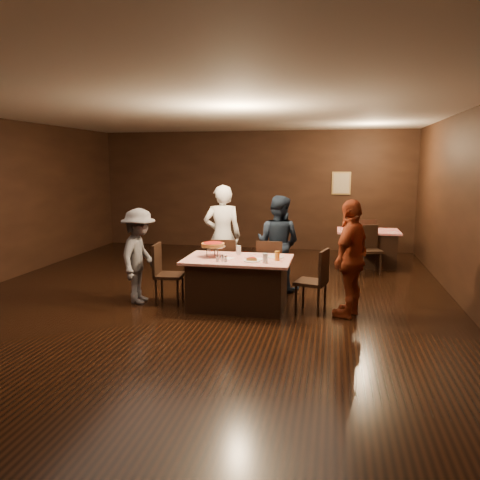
# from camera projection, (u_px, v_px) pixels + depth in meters

# --- Properties ---
(room) EXTENTS (10.00, 10.04, 3.02)m
(room) POSITION_uv_depth(u_px,v_px,m) (200.00, 166.00, 7.11)
(room) COLOR black
(room) RESTS_ON ground
(main_table) EXTENTS (1.60, 1.00, 0.77)m
(main_table) POSITION_uv_depth(u_px,v_px,m) (238.00, 283.00, 7.11)
(main_table) COLOR #A2160A
(main_table) RESTS_ON ground
(back_table) EXTENTS (1.30, 0.90, 0.77)m
(back_table) POSITION_uv_depth(u_px,v_px,m) (367.00, 248.00, 10.07)
(back_table) COLOR red
(back_table) RESTS_ON ground
(chair_far_left) EXTENTS (0.49, 0.49, 0.95)m
(chair_far_left) POSITION_uv_depth(u_px,v_px,m) (224.00, 266.00, 7.90)
(chair_far_left) COLOR black
(chair_far_left) RESTS_ON ground
(chair_far_right) EXTENTS (0.42, 0.42, 0.95)m
(chair_far_right) POSITION_uv_depth(u_px,v_px,m) (271.00, 268.00, 7.75)
(chair_far_right) COLOR black
(chair_far_right) RESTS_ON ground
(chair_end_left) EXTENTS (0.46, 0.46, 0.95)m
(chair_end_left) POSITION_uv_depth(u_px,v_px,m) (169.00, 274.00, 7.31)
(chair_end_left) COLOR black
(chair_end_left) RESTS_ON ground
(chair_end_right) EXTENTS (0.51, 0.51, 0.95)m
(chair_end_right) POSITION_uv_depth(u_px,v_px,m) (311.00, 281.00, 6.89)
(chair_end_right) COLOR black
(chair_end_right) RESTS_ON ground
(chair_back_near) EXTENTS (0.51, 0.51, 0.95)m
(chair_back_near) POSITION_uv_depth(u_px,v_px,m) (370.00, 250.00, 9.37)
(chair_back_near) COLOR black
(chair_back_near) RESTS_ON ground
(chair_back_far) EXTENTS (0.43, 0.43, 0.95)m
(chair_back_far) POSITION_uv_depth(u_px,v_px,m) (366.00, 239.00, 10.63)
(chair_back_far) COLOR black
(chair_back_far) RESTS_ON ground
(diner_white_jacket) EXTENTS (0.75, 0.59, 1.82)m
(diner_white_jacket) POSITION_uv_depth(u_px,v_px,m) (222.00, 236.00, 8.30)
(diner_white_jacket) COLOR white
(diner_white_jacket) RESTS_ON ground
(diner_navy_hoodie) EXTENTS (0.95, 0.83, 1.65)m
(diner_navy_hoodie) POSITION_uv_depth(u_px,v_px,m) (278.00, 243.00, 8.09)
(diner_navy_hoodie) COLOR #162030
(diner_navy_hoodie) RESTS_ON ground
(diner_grey_knit) EXTENTS (0.58, 0.98, 1.50)m
(diner_grey_knit) POSITION_uv_depth(u_px,v_px,m) (139.00, 256.00, 7.33)
(diner_grey_knit) COLOR #57575C
(diner_grey_knit) RESTS_ON ground
(diner_red_shirt) EXTENTS (0.78, 1.07, 1.69)m
(diner_red_shirt) POSITION_uv_depth(u_px,v_px,m) (351.00, 258.00, 6.66)
(diner_red_shirt) COLOR maroon
(diner_red_shirt) RESTS_ON ground
(pizza_stand) EXTENTS (0.38, 0.38, 0.22)m
(pizza_stand) POSITION_uv_depth(u_px,v_px,m) (213.00, 245.00, 7.15)
(pizza_stand) COLOR black
(pizza_stand) RESTS_ON main_table
(plate_with_slice) EXTENTS (0.25, 0.25, 0.06)m
(plate_with_slice) POSITION_uv_depth(u_px,v_px,m) (252.00, 260.00, 6.82)
(plate_with_slice) COLOR white
(plate_with_slice) RESTS_ON main_table
(plate_empty) EXTENTS (0.25, 0.25, 0.01)m
(plate_empty) POSITION_uv_depth(u_px,v_px,m) (275.00, 257.00, 7.09)
(plate_empty) COLOR white
(plate_empty) RESTS_ON main_table
(glass_front_right) EXTENTS (0.08, 0.08, 0.14)m
(glass_front_right) POSITION_uv_depth(u_px,v_px,m) (265.00, 258.00, 6.71)
(glass_front_right) COLOR silver
(glass_front_right) RESTS_ON main_table
(glass_amber) EXTENTS (0.08, 0.08, 0.14)m
(glass_amber) POSITION_uv_depth(u_px,v_px,m) (277.00, 256.00, 6.88)
(glass_amber) COLOR #BF7F26
(glass_amber) RESTS_ON main_table
(glass_back) EXTENTS (0.08, 0.08, 0.14)m
(glass_back) POSITION_uv_depth(u_px,v_px,m) (239.00, 250.00, 7.34)
(glass_back) COLOR silver
(glass_back) RESTS_ON main_table
(condiments) EXTENTS (0.17, 0.10, 0.09)m
(condiments) POSITION_uv_depth(u_px,v_px,m) (222.00, 258.00, 6.80)
(condiments) COLOR silver
(condiments) RESTS_ON main_table
(napkin_center) EXTENTS (0.19, 0.19, 0.01)m
(napkin_center) POSITION_uv_depth(u_px,v_px,m) (258.00, 259.00, 6.99)
(napkin_center) COLOR white
(napkin_center) RESTS_ON main_table
(napkin_left) EXTENTS (0.21, 0.21, 0.01)m
(napkin_left) POSITION_uv_depth(u_px,v_px,m) (228.00, 258.00, 7.03)
(napkin_left) COLOR white
(napkin_left) RESTS_ON main_table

